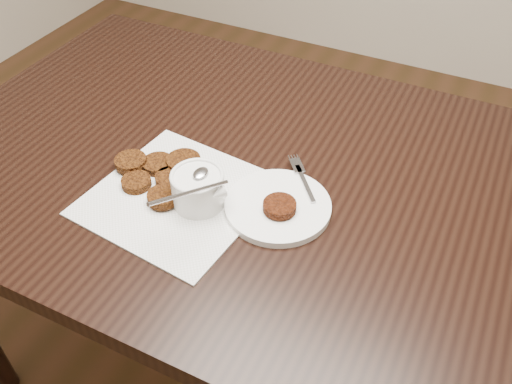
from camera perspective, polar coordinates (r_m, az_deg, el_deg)
table at (r=1.36m, az=0.09°, el=-9.62°), size 1.37×0.88×0.75m
napkin at (r=1.04m, az=-8.08°, el=-0.48°), size 0.33×0.33×0.00m
sauce_ramekin at (r=0.97m, az=-6.15°, el=1.81°), size 0.14×0.14×0.13m
patty_cluster at (r=1.07m, az=-10.18°, el=1.87°), size 0.28×0.28×0.02m
plate_with_patty at (r=1.00m, az=2.28°, el=-1.19°), size 0.27×0.27×0.03m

